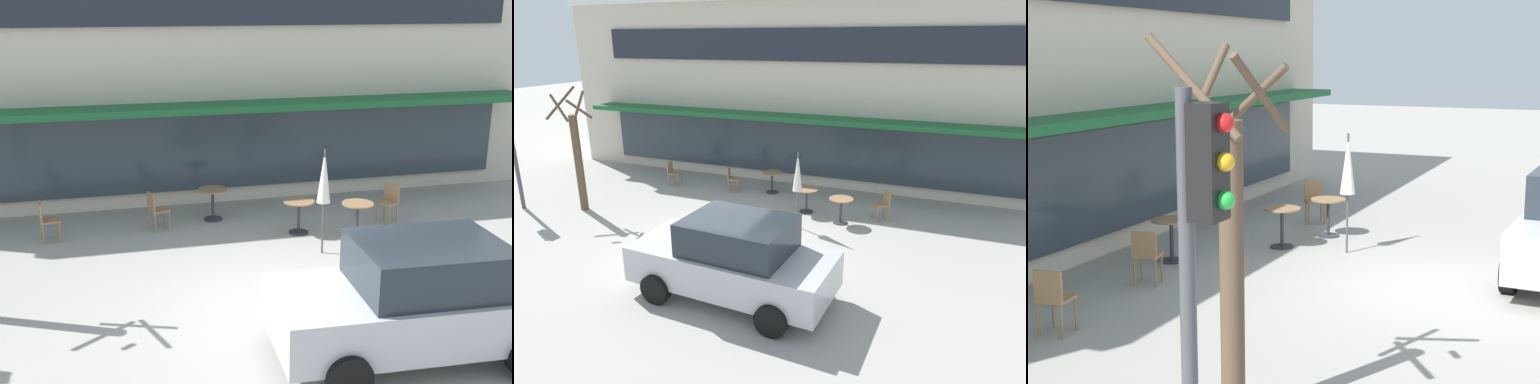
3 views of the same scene
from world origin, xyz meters
TOP-DOWN VIEW (x-y plane):
  - ground_plane at (0.00, 0.00)m, footprint 80.00×80.00m
  - building_facade at (0.00, 9.96)m, footprint 19.41×9.10m
  - cafe_table_near_wall at (1.35, 3.28)m, footprint 0.70×0.70m
  - cafe_table_streetside at (-0.35, 4.64)m, footprint 0.70×0.70m
  - cafe_table_by_tree at (2.55, 2.81)m, footprint 0.70×0.70m
  - patio_umbrella_green_folded at (1.46, 2.03)m, footprint 0.28×0.28m
  - cafe_chair_0 at (3.66, 3.54)m, footprint 0.55×0.55m
  - cafe_chair_1 at (-1.73, 4.25)m, footprint 0.49×0.49m
  - cafe_chair_2 at (-4.09, 4.10)m, footprint 0.45×0.45m
  - parked_sedan at (1.46, -2.01)m, footprint 4.29×2.19m

SIDE VIEW (x-z plane):
  - ground_plane at x=0.00m, z-range 0.00..0.00m
  - cafe_table_near_wall at x=1.35m, z-range 0.14..0.90m
  - cafe_table_streetside at x=-0.35m, z-range 0.14..0.90m
  - cafe_table_by_tree at x=2.55m, z-range 0.14..0.90m
  - cafe_chair_0 at x=3.66m, z-range 0.08..0.97m
  - cafe_chair_1 at x=-1.73m, z-range 0.08..0.97m
  - cafe_chair_2 at x=-4.09m, z-range 0.08..0.97m
  - parked_sedan at x=1.46m, z-range 0.00..1.76m
  - patio_umbrella_green_folded at x=1.46m, z-range 0.53..2.73m
  - building_facade at x=0.00m, z-range 0.00..6.91m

